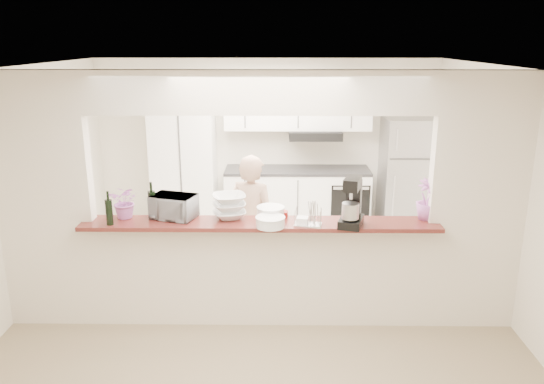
{
  "coord_description": "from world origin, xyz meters",
  "views": [
    {
      "loc": [
        0.17,
        -4.81,
        2.76
      ],
      "look_at": [
        0.11,
        0.3,
        1.28
      ],
      "focal_mm": 35.0,
      "sensor_mm": 36.0,
      "label": 1
    }
  ],
  "objects_px": {
    "toaster_oven": "(174,207)",
    "refrigerator": "(408,176)",
    "stand_mixer": "(352,204)",
    "person": "(252,223)"
  },
  "relations": [
    {
      "from": "toaster_oven",
      "to": "refrigerator",
      "type": "bearing_deg",
      "value": 58.84
    },
    {
      "from": "toaster_oven",
      "to": "stand_mixer",
      "type": "xyz_separation_m",
      "value": [
        1.69,
        -0.18,
        0.09
      ]
    },
    {
      "from": "refrigerator",
      "to": "person",
      "type": "distance_m",
      "value": 2.85
    },
    {
      "from": "refrigerator",
      "to": "person",
      "type": "bearing_deg",
      "value": -139.58
    },
    {
      "from": "refrigerator",
      "to": "person",
      "type": "xyz_separation_m",
      "value": [
        -2.17,
        -1.85,
        -0.08
      ]
    },
    {
      "from": "toaster_oven",
      "to": "person",
      "type": "height_order",
      "value": "person"
    },
    {
      "from": "person",
      "to": "refrigerator",
      "type": "bearing_deg",
      "value": -117.99
    },
    {
      "from": "stand_mixer",
      "to": "person",
      "type": "xyz_separation_m",
      "value": [
        -0.98,
        0.93,
        -0.52
      ]
    },
    {
      "from": "toaster_oven",
      "to": "person",
      "type": "xyz_separation_m",
      "value": [
        0.72,
        0.75,
        -0.43
      ]
    },
    {
      "from": "refrigerator",
      "to": "toaster_oven",
      "type": "bearing_deg",
      "value": -138.0
    }
  ]
}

